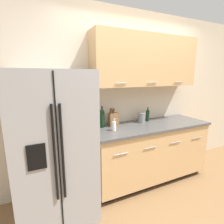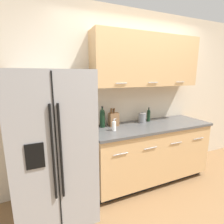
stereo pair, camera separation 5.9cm
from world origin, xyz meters
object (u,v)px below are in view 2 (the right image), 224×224
at_px(wine_bottle, 102,118).
at_px(oil_bottle, 149,115).
at_px(steel_canister, 142,118).
at_px(knife_block, 114,119).
at_px(refrigerator, 53,145).
at_px(soap_dispenser, 114,126).

distance_m(wine_bottle, oil_bottle, 0.80).
xyz_separation_m(wine_bottle, steel_canister, (0.66, -0.02, -0.06)).
relative_size(knife_block, steel_canister, 1.59).
bearing_deg(refrigerator, wine_bottle, 20.31).
relative_size(refrigerator, knife_block, 6.36).
relative_size(soap_dispenser, oil_bottle, 0.73).
relative_size(soap_dispenser, steel_canister, 0.98).
bearing_deg(steel_canister, refrigerator, -169.91).
xyz_separation_m(wine_bottle, oil_bottle, (0.80, 0.00, -0.04)).
xyz_separation_m(refrigerator, knife_block, (0.88, 0.26, 0.16)).
distance_m(soap_dispenser, steel_canister, 0.61).
xyz_separation_m(wine_bottle, soap_dispenser, (0.09, -0.21, -0.07)).
xyz_separation_m(knife_block, wine_bottle, (-0.18, 0.00, 0.04)).
height_order(knife_block, steel_canister, knife_block).
bearing_deg(knife_block, soap_dispenser, -113.24).
bearing_deg(oil_bottle, wine_bottle, -179.73).
height_order(wine_bottle, soap_dispenser, wine_bottle).
bearing_deg(steel_canister, wine_bottle, 178.39).
xyz_separation_m(knife_block, soap_dispenser, (-0.09, -0.21, -0.04)).
xyz_separation_m(refrigerator, steel_canister, (1.37, 0.24, 0.14)).
relative_size(refrigerator, soap_dispenser, 10.35).
xyz_separation_m(refrigerator, oil_bottle, (1.50, 0.27, 0.16)).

